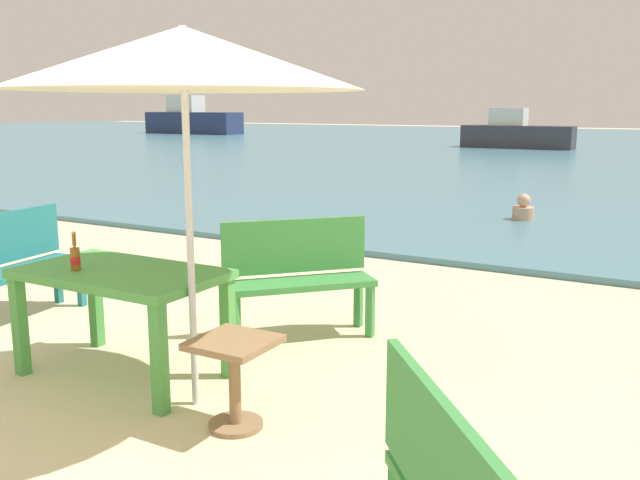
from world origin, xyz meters
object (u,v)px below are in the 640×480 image
Objects in this scene: beer_bottle_amber at (75,257)px; swimmer_person at (523,210)px; bench_teal_center at (15,260)px; bench_green_left at (298,271)px; picnic_table_green at (121,285)px; side_table_wood at (234,370)px; boat_barge at (192,120)px; patio_umbrella at (183,59)px; boat_tanker at (516,134)px.

beer_bottle_amber is 7.94m from swimmer_person.
bench_teal_center is 2.50m from bench_green_left.
picnic_table_green is at bearing -114.01° from bench_green_left.
beer_bottle_amber is 1.47m from side_table_wood.
boat_barge is at bearing 128.87° from beer_bottle_amber.
bench_green_left is at bearing 20.12° from bench_teal_center.
swimmer_person is (1.13, 7.84, -0.61)m from beer_bottle_amber.
picnic_table_green is at bearing -50.72° from boat_barge.
bench_green_left is at bearing 95.21° from patio_umbrella.
side_table_wood is (1.14, -0.26, -0.30)m from picnic_table_green.
side_table_wood is at bearing -18.40° from patio_umbrella.
bench_teal_center is (-2.48, 0.60, -1.58)m from patio_umbrella.
boat_tanker is at bearing 100.25° from bench_green_left.
swimmer_person is (0.89, 7.67, -0.41)m from picnic_table_green.
beer_bottle_amber reaches higher than bench_teal_center.
patio_umbrella is 27.07m from boat_tanker.
patio_umbrella is 8.02m from swimmer_person.
bench_green_left is (0.59, 1.33, -0.11)m from picnic_table_green.
boat_tanker reaches higher than picnic_table_green.
bench_green_left is 2.73× the size of swimmer_person.
boat_barge reaches higher than side_table_wood.
bench_green_left is at bearing 108.93° from side_table_wood.
boat_tanker is (-3.96, 26.50, 0.03)m from picnic_table_green.
swimmer_person is (0.30, 6.34, -0.30)m from bench_green_left.
boat_tanker is 22.59m from boat_barge.
patio_umbrella is at bearing -9.54° from picnic_table_green.
picnic_table_green is 40.97m from boat_barge.
picnic_table_green is at bearing 34.92° from beer_bottle_amber.
picnic_table_green is at bearing -81.51° from boat_tanker.
boat_barge is (-26.83, 24.04, 0.71)m from swimmer_person.
picnic_table_green is at bearing -15.19° from bench_teal_center.
picnic_table_green is 0.30× the size of boat_tanker.
picnic_table_green is 2.59× the size of side_table_wood.
beer_bottle_amber is 40.95m from boat_barge.
beer_bottle_amber is 0.65× the size of swimmer_person.
patio_umbrella reaches higher than beer_bottle_amber.
patio_umbrella is 1.82m from side_table_wood.
bench_teal_center reaches higher than side_table_wood.
boat_tanker is at bearing 98.49° from picnic_table_green.
picnic_table_green is 1.46m from bench_green_left.
bench_teal_center is at bearing 164.81° from picnic_table_green.
side_table_wood is at bearing -49.74° from boat_barge.
boat_tanker reaches higher than swimmer_person.
boat_barge reaches higher than beer_bottle_amber.
side_table_wood is 27.25m from boat_tanker.
bench_teal_center is 3.01× the size of swimmer_person.
picnic_table_green is 5.28× the size of beer_bottle_amber.
patio_umbrella is 3.00m from bench_teal_center.
bench_green_left is (2.34, 0.86, 0.00)m from bench_teal_center.
swimmer_person is 0.06× the size of boat_barge.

